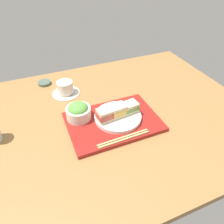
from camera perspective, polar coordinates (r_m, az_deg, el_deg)
ground_plane at (r=97.35cm, az=-2.41°, el=-2.00°), size 140.00×100.00×3.00cm
serving_tray at (r=92.58cm, az=0.32°, el=-2.60°), size 39.07×27.21×1.72cm
sandwich_plate at (r=92.50cm, az=1.58°, el=-1.25°), size 20.38×20.38×1.72cm
sandwich_near at (r=88.16cm, az=-1.78°, el=-0.70°), size 7.63×6.22×5.23cm
sandwich_middle at (r=90.26cm, az=1.61°, el=0.44°), size 7.31×6.31×5.29cm
sandwich_far at (r=92.98cm, az=4.83°, el=1.30°), size 7.54×6.10×4.46cm
salad_bowl at (r=92.10cm, az=-9.02°, el=0.18°), size 10.70×10.70×7.60cm
chopsticks_pair at (r=83.76cm, az=3.16°, el=-7.13°), size 21.88×2.39×0.70cm
coffee_cup at (r=112.27cm, az=-12.44°, el=6.18°), size 14.11×14.11×6.92cm
small_sauce_dish at (r=124.41cm, az=-17.68°, el=7.46°), size 6.89×6.89×1.54cm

